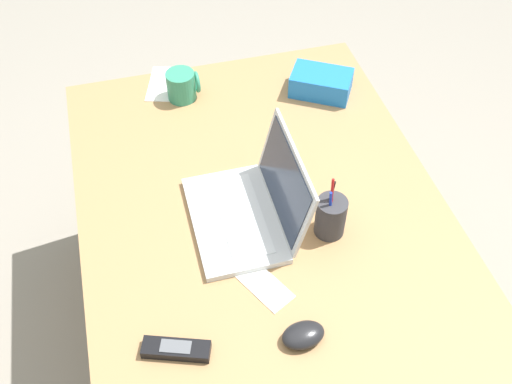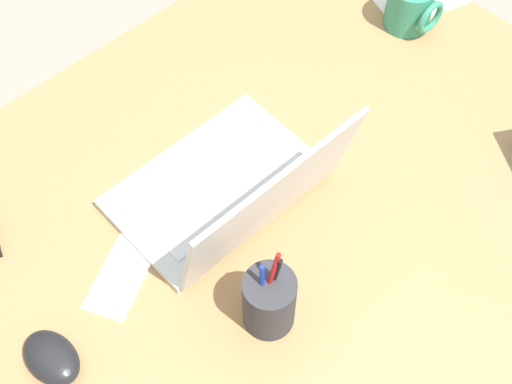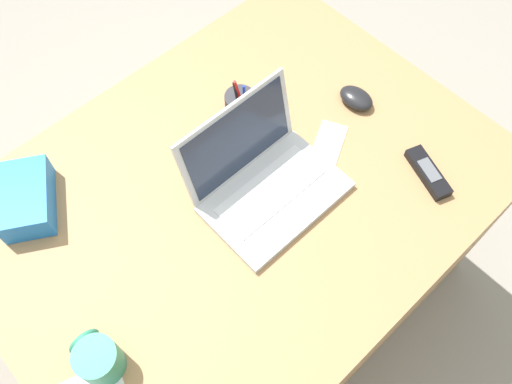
{
  "view_description": "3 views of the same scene",
  "coord_description": "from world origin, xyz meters",
  "px_view_note": "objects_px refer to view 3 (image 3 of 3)",
  "views": [
    {
      "loc": [
        0.99,
        -0.28,
        1.91
      ],
      "look_at": [
        0.01,
        -0.02,
        0.77
      ],
      "focal_mm": 41.65,
      "sensor_mm": 36.0,
      "label": 1
    },
    {
      "loc": [
        0.44,
        0.44,
        1.7
      ],
      "look_at": [
        0.03,
        -0.0,
        0.78
      ],
      "focal_mm": 49.68,
      "sensor_mm": 36.0,
      "label": 2
    },
    {
      "loc": [
        -0.41,
        -0.5,
        1.85
      ],
      "look_at": [
        -0.01,
        -0.08,
        0.81
      ],
      "focal_mm": 37.31,
      "sensor_mm": 36.0,
      "label": 3
    }
  ],
  "objects_px": {
    "laptop": "(264,179)",
    "cordless_phone": "(428,173)",
    "computer_mouse": "(356,98)",
    "pen_holder": "(240,110)",
    "coffee_mug_white": "(98,359)",
    "snack_bag": "(26,199)"
  },
  "relations": [
    {
      "from": "laptop",
      "to": "cordless_phone",
      "type": "relative_size",
      "value": 2.16
    },
    {
      "from": "laptop",
      "to": "coffee_mug_white",
      "type": "distance_m",
      "value": 0.54
    },
    {
      "from": "laptop",
      "to": "pen_holder",
      "type": "relative_size",
      "value": 1.87
    },
    {
      "from": "computer_mouse",
      "to": "pen_holder",
      "type": "xyz_separation_m",
      "value": [
        -0.27,
        0.16,
        0.04
      ]
    },
    {
      "from": "coffee_mug_white",
      "to": "cordless_phone",
      "type": "xyz_separation_m",
      "value": [
        0.85,
        -0.17,
        -0.03
      ]
    },
    {
      "from": "laptop",
      "to": "cordless_phone",
      "type": "xyz_separation_m",
      "value": [
        0.32,
        -0.25,
        -0.03
      ]
    },
    {
      "from": "pen_holder",
      "to": "snack_bag",
      "type": "relative_size",
      "value": 0.97
    },
    {
      "from": "cordless_phone",
      "to": "pen_holder",
      "type": "xyz_separation_m",
      "value": [
        -0.23,
        0.43,
        0.04
      ]
    },
    {
      "from": "computer_mouse",
      "to": "cordless_phone",
      "type": "bearing_deg",
      "value": -102.99
    },
    {
      "from": "computer_mouse",
      "to": "coffee_mug_white",
      "type": "relative_size",
      "value": 0.97
    },
    {
      "from": "cordless_phone",
      "to": "snack_bag",
      "type": "height_order",
      "value": "snack_bag"
    },
    {
      "from": "computer_mouse",
      "to": "coffee_mug_white",
      "type": "bearing_deg",
      "value": -177.69
    },
    {
      "from": "coffee_mug_white",
      "to": "snack_bag",
      "type": "relative_size",
      "value": 0.55
    },
    {
      "from": "computer_mouse",
      "to": "coffee_mug_white",
      "type": "distance_m",
      "value": 0.9
    },
    {
      "from": "pen_holder",
      "to": "laptop",
      "type": "bearing_deg",
      "value": -116.5
    },
    {
      "from": "laptop",
      "to": "cordless_phone",
      "type": "bearing_deg",
      "value": -37.75
    },
    {
      "from": "snack_bag",
      "to": "cordless_phone",
      "type": "bearing_deg",
      "value": -37.86
    },
    {
      "from": "coffee_mug_white",
      "to": "snack_bag",
      "type": "distance_m",
      "value": 0.43
    },
    {
      "from": "coffee_mug_white",
      "to": "cordless_phone",
      "type": "relative_size",
      "value": 0.65
    },
    {
      "from": "pen_holder",
      "to": "snack_bag",
      "type": "height_order",
      "value": "pen_holder"
    },
    {
      "from": "laptop",
      "to": "computer_mouse",
      "type": "xyz_separation_m",
      "value": [
        0.36,
        0.03,
        -0.03
      ]
    },
    {
      "from": "pen_holder",
      "to": "coffee_mug_white",
      "type": "bearing_deg",
      "value": -157.03
    }
  ]
}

